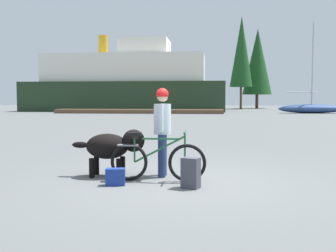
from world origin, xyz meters
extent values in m
plane|color=#595B5B|center=(0.00, 0.00, 0.00)|extent=(160.00, 160.00, 0.00)
torus|color=black|center=(0.17, -0.04, 0.34)|extent=(0.67, 0.06, 0.67)
torus|color=black|center=(-0.87, -0.04, 0.34)|extent=(0.67, 0.06, 0.67)
cube|color=#19592D|center=(-0.30, -0.04, 0.76)|extent=(0.66, 0.03, 0.03)
cube|color=#19592D|center=(-0.32, -0.04, 0.57)|extent=(0.89, 0.03, 0.49)
cylinder|color=#19592D|center=(-0.77, -0.04, 0.55)|extent=(0.03, 0.03, 0.42)
cylinder|color=#19592D|center=(0.13, -0.04, 0.60)|extent=(0.03, 0.03, 0.52)
cube|color=black|center=(-0.77, -0.04, 0.84)|extent=(0.24, 0.10, 0.06)
cylinder|color=#19592D|center=(0.13, -0.04, 0.88)|extent=(0.03, 0.44, 0.03)
cube|color=slate|center=(-0.89, -0.04, 0.64)|extent=(0.36, 0.14, 0.02)
cylinder|color=navy|center=(-0.33, 0.54, 0.40)|extent=(0.14, 0.14, 0.80)
cylinder|color=navy|center=(-0.33, 0.32, 0.40)|extent=(0.14, 0.14, 0.80)
cylinder|color=silver|center=(-0.33, 0.43, 1.08)|extent=(0.32, 0.32, 0.56)
cylinder|color=silver|center=(-0.33, 0.65, 1.11)|extent=(0.09, 0.09, 0.50)
cylinder|color=silver|center=(-0.33, 0.21, 1.11)|extent=(0.09, 0.09, 0.50)
sphere|color=tan|center=(-0.33, 0.43, 1.51)|extent=(0.22, 0.22, 0.22)
sphere|color=red|center=(-0.33, 0.43, 1.54)|extent=(0.23, 0.23, 0.23)
ellipsoid|color=black|center=(-1.36, 0.30, 0.57)|extent=(0.80, 0.56, 0.47)
sphere|color=black|center=(-0.85, 0.30, 0.68)|extent=(0.42, 0.42, 0.42)
ellipsoid|color=black|center=(-1.88, 0.30, 0.59)|extent=(0.32, 0.12, 0.12)
cylinder|color=black|center=(-1.10, 0.45, 0.18)|extent=(0.10, 0.10, 0.36)
cylinder|color=black|center=(-1.10, 0.14, 0.18)|extent=(0.10, 0.10, 0.36)
cylinder|color=black|center=(-1.61, 0.45, 0.18)|extent=(0.10, 0.10, 0.36)
cylinder|color=black|center=(-1.61, 0.14, 0.18)|extent=(0.10, 0.10, 0.36)
cube|color=#3F3F4C|center=(0.26, -0.51, 0.25)|extent=(0.33, 0.29, 0.50)
cube|color=navy|center=(-1.02, -0.44, 0.14)|extent=(0.35, 0.23, 0.29)
cube|color=brown|center=(-6.68, 32.00, 0.20)|extent=(16.76, 2.18, 0.40)
cube|color=#1E331E|center=(-9.59, 39.55, 1.68)|extent=(23.16, 8.54, 3.36)
cube|color=silver|center=(-9.59, 39.55, 4.96)|extent=(18.53, 7.17, 3.20)
cube|color=silver|center=(-7.28, 39.55, 7.46)|extent=(5.56, 5.12, 1.80)
cylinder|color=#BF8C19|center=(-12.37, 39.55, 7.76)|extent=(1.10, 1.10, 2.40)
ellipsoid|color=navy|center=(10.54, 34.23, 0.45)|extent=(6.55, 1.83, 0.90)
cylinder|color=#B2B2B7|center=(10.54, 34.23, 4.97)|extent=(0.14, 0.14, 8.15)
cylinder|color=#B2B2B7|center=(9.56, 34.23, 2.10)|extent=(2.95, 0.10, 0.10)
cylinder|color=#4C331E|center=(-11.48, 51.29, 1.03)|extent=(0.42, 0.42, 2.05)
cone|color=#19471E|center=(-11.48, 51.29, 5.21)|extent=(3.54, 3.54, 6.32)
cylinder|color=#4C331E|center=(4.64, 50.08, 1.57)|extent=(0.31, 0.31, 3.15)
cone|color=#19471E|center=(4.64, 50.08, 8.10)|extent=(3.19, 3.19, 9.89)
cylinder|color=#4C331E|center=(7.25, 53.45, 1.05)|extent=(0.45, 0.45, 2.10)
cone|color=#19471E|center=(7.25, 53.45, 6.98)|extent=(4.30, 4.30, 9.74)
camera|label=1|loc=(0.59, -6.88, 1.46)|focal=42.26mm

